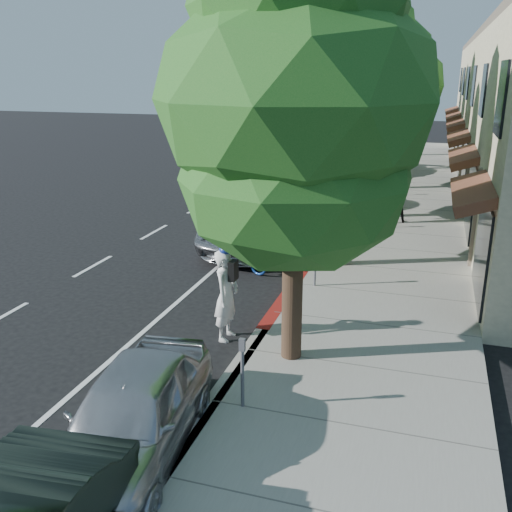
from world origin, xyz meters
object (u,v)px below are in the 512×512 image
at_px(street_tree_3, 387,88).
at_px(near_car_a, 133,414).
at_px(white_pickup, 360,160).
at_px(street_tree_2, 371,112).
at_px(street_tree_1, 348,98).
at_px(bicycle, 243,254).
at_px(street_tree_4, 396,88).
at_px(cyclist, 226,295).
at_px(dark_suv_far, 346,155).
at_px(street_tree_0, 296,106).
at_px(pedestrian, 396,200).
at_px(silver_suv, 262,222).
at_px(dark_sedan, 335,194).
at_px(street_tree_5, 403,86).

bearing_deg(street_tree_3, near_car_a, -94.19).
bearing_deg(white_pickup, street_tree_3, -62.65).
relative_size(street_tree_2, street_tree_3, 0.85).
xyz_separation_m(street_tree_1, bicycle, (-2.70, -1.00, -4.37)).
distance_m(street_tree_2, street_tree_4, 12.01).
bearing_deg(street_tree_3, white_pickup, 111.70).
bearing_deg(street_tree_3, cyclist, -95.27).
distance_m(bicycle, dark_suv_far, 18.51).
bearing_deg(white_pickup, dark_suv_far, 126.56).
height_order(cyclist, white_pickup, cyclist).
height_order(street_tree_2, street_tree_4, street_tree_4).
bearing_deg(street_tree_0, cyclist, 158.02).
xyz_separation_m(street_tree_1, street_tree_3, (0.00, 12.00, -0.03)).
bearing_deg(street_tree_3, bicycle, -101.73).
bearing_deg(pedestrian, street_tree_0, 54.88).
distance_m(cyclist, bicycle, 4.52).
distance_m(bicycle, silver_suv, 2.53).
xyz_separation_m(street_tree_1, street_tree_4, (0.00, 18.00, -0.18)).
xyz_separation_m(dark_sedan, near_car_a, (-0.17, -16.73, -0.01)).
distance_m(street_tree_4, street_tree_5, 6.00).
bearing_deg(street_tree_2, street_tree_5, 90.00).
relative_size(street_tree_1, street_tree_2, 1.15).
relative_size(street_tree_0, dark_suv_far, 1.50).
bearing_deg(bicycle, silver_suv, 28.77).
bearing_deg(pedestrian, street_tree_4, -114.14).
bearing_deg(street_tree_1, street_tree_3, 90.00).
xyz_separation_m(street_tree_0, bicycle, (-2.70, 5.00, -4.49)).
relative_size(bicycle, dark_sedan, 0.44).
bearing_deg(street_tree_0, dark_suv_far, 96.16).
bearing_deg(cyclist, street_tree_3, -2.75).
relative_size(street_tree_3, bicycle, 4.20).
distance_m(street_tree_4, cyclist, 23.70).
height_order(street_tree_1, silver_suv, street_tree_1).
bearing_deg(pedestrian, street_tree_2, -52.59).
bearing_deg(bicycle, street_tree_0, -126.86).
bearing_deg(bicycle, white_pickup, 20.68).
bearing_deg(dark_sedan, dark_suv_far, 102.99).
distance_m(street_tree_1, near_car_a, 10.49).
relative_size(cyclist, silver_suv, 0.34).
xyz_separation_m(street_tree_5, dark_suv_far, (-2.54, -6.50, -3.75)).
height_order(street_tree_5, pedestrian, street_tree_5).
bearing_deg(silver_suv, street_tree_4, 84.85).
bearing_deg(street_tree_2, dark_sedan, 138.61).
height_order(street_tree_0, street_tree_4, street_tree_0).
relative_size(cyclist, white_pickup, 0.32).
height_order(street_tree_4, near_car_a, street_tree_4).
bearing_deg(street_tree_4, pedestrian, -84.73).
bearing_deg(dark_sedan, pedestrian, -27.41).
height_order(street_tree_5, cyclist, street_tree_5).
bearing_deg(dark_sedan, white_pickup, 97.35).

